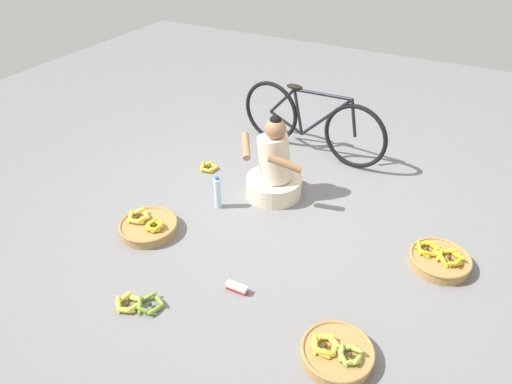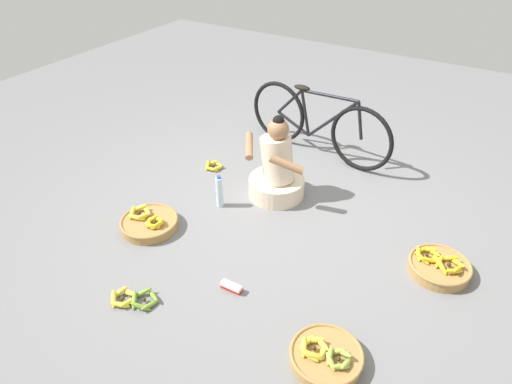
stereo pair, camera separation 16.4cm
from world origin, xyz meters
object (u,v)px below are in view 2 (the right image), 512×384
loose_bananas_mid_left (214,166)px  bicycle_leaning (317,123)px  vendor_woman_front (277,171)px  water_bottle (220,192)px  banana_basket_front_center (149,223)px  packet_carton_stack (231,287)px  banana_basket_back_left (439,266)px  loose_bananas_front_right (132,299)px  banana_basket_near_bicycle (326,356)px

loose_bananas_mid_left → bicycle_leaning: bearing=47.2°
vendor_woman_front → water_bottle: size_ratio=2.54×
banana_basket_front_center → packet_carton_stack: bearing=-13.5°
banana_basket_back_left → loose_bananas_front_right: size_ratio=1.32×
banana_basket_back_left → water_bottle: bearing=-175.6°
bicycle_leaning → loose_bananas_front_right: 2.63m
vendor_woman_front → bicycle_leaning: size_ratio=0.48×
banana_basket_back_left → banana_basket_front_center: (-2.24, -0.72, -0.00)m
loose_bananas_mid_left → loose_bananas_front_right: 1.86m
water_bottle → packet_carton_stack: size_ratio=1.97×
loose_bananas_mid_left → water_bottle: size_ratio=0.64×
banana_basket_front_center → packet_carton_stack: banana_basket_front_center is taller
banana_basket_back_left → banana_basket_near_bicycle: bearing=-109.7°
banana_basket_near_bicycle → banana_basket_front_center: size_ratio=0.93×
bicycle_leaning → loose_bananas_front_right: (-0.20, -2.60, -0.33)m
vendor_woman_front → loose_bananas_front_right: vendor_woman_front is taller
banana_basket_near_bicycle → loose_bananas_front_right: banana_basket_near_bicycle is taller
loose_bananas_front_right → bicycle_leaning: bearing=85.5°
packet_carton_stack → banana_basket_near_bicycle: bearing=-13.7°
banana_basket_back_left → packet_carton_stack: size_ratio=2.83×
vendor_woman_front → banana_basket_near_bicycle: 1.84m
loose_bananas_mid_left → banana_basket_near_bicycle: bearing=-38.3°
banana_basket_back_left → banana_basket_front_center: size_ratio=0.94×
loose_bananas_front_right → banana_basket_front_center: bearing=123.7°
water_bottle → banana_basket_front_center: bearing=-120.1°
banana_basket_near_bicycle → loose_bananas_mid_left: bearing=141.7°
banana_basket_front_center → loose_bananas_mid_left: banana_basket_front_center is taller
loose_bananas_mid_left → packet_carton_stack: size_ratio=1.25×
vendor_woman_front → bicycle_leaning: 0.92m
banana_basket_front_center → loose_bananas_front_right: banana_basket_front_center is taller
banana_basket_back_left → banana_basket_near_bicycle: size_ratio=1.01×
banana_basket_near_bicycle → loose_bananas_front_right: 1.39m
bicycle_leaning → loose_bananas_mid_left: size_ratio=8.31×
loose_bananas_mid_left → packet_carton_stack: (1.09, -1.32, 0.00)m
banana_basket_near_bicycle → loose_bananas_mid_left: (-1.92, 1.52, -0.03)m
bicycle_leaning → loose_bananas_mid_left: bicycle_leaning is taller
vendor_woman_front → loose_bananas_mid_left: (-0.78, 0.09, -0.23)m
banana_basket_back_left → banana_basket_front_center: bearing=-162.2°
loose_bananas_mid_left → loose_bananas_front_right: size_ratio=0.58×
bicycle_leaning → banana_basket_near_bicycle: (1.16, -2.35, -0.30)m
vendor_woman_front → banana_basket_near_bicycle: size_ratio=1.78×
vendor_woman_front → banana_basket_front_center: (-0.69, -0.99, -0.21)m
loose_bananas_front_right → water_bottle: water_bottle is taller
banana_basket_front_center → vendor_woman_front: bearing=55.3°
banana_basket_near_bicycle → water_bottle: 1.81m
loose_bananas_front_right → packet_carton_stack: 0.70m
water_bottle → vendor_woman_front: bearing=49.8°
vendor_woman_front → packet_carton_stack: size_ratio=4.99×
banana_basket_back_left → banana_basket_near_bicycle: banana_basket_back_left is taller
bicycle_leaning → banana_basket_front_center: (-0.67, -1.90, -0.30)m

